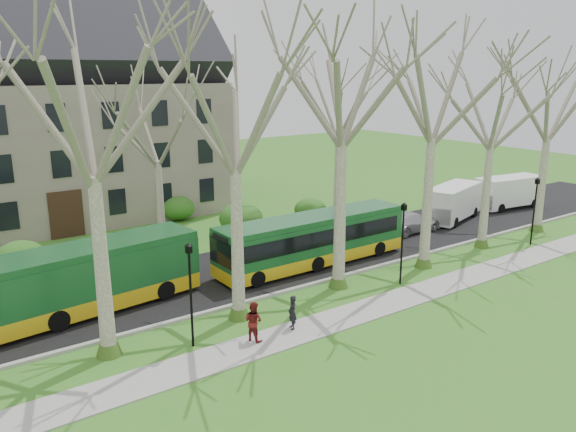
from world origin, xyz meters
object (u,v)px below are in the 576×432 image
at_px(bus_lead, 60,284).
at_px(sedan, 410,222).
at_px(pedestrian_b, 253,321).
at_px(van_b, 509,192).
at_px(pedestrian_a, 292,312).
at_px(bus_follow, 313,239).
at_px(van_a, 453,203).

distance_m(bus_lead, sedan, 23.39).
bearing_deg(sedan, pedestrian_b, 112.89).
distance_m(van_b, pedestrian_a, 28.54).
height_order(pedestrian_a, pedestrian_b, pedestrian_b).
bearing_deg(bus_lead, pedestrian_b, -55.97).
bearing_deg(bus_follow, van_b, 4.23).
bearing_deg(bus_lead, van_a, -4.40).
bearing_deg(bus_follow, van_a, 6.78).
height_order(van_a, pedestrian_a, van_a).
bearing_deg(bus_follow, pedestrian_b, -142.52).
xyz_separation_m(sedan, pedestrian_b, (-17.48, -7.55, 0.14)).
distance_m(bus_lead, pedestrian_a, 10.45).
bearing_deg(van_b, van_a, -172.70).
distance_m(van_b, pedestrian_b, 30.41).
bearing_deg(bus_follow, pedestrian_a, -134.18).
height_order(bus_follow, sedan, bus_follow).
relative_size(van_b, pedestrian_a, 3.89).
height_order(sedan, van_a, van_a).
relative_size(bus_follow, van_b, 2.05).
relative_size(bus_follow, van_a, 2.00).
height_order(van_b, pedestrian_b, van_b).
xyz_separation_m(bus_follow, van_a, (14.68, 1.87, -0.19)).
height_order(bus_follow, van_a, bus_follow).
distance_m(bus_lead, van_b, 35.26).
bearing_deg(pedestrian_a, van_a, 128.90).
distance_m(bus_lead, van_a, 28.39).
bearing_deg(van_a, bus_lead, 165.61).
height_order(bus_follow, van_b, bus_follow).
bearing_deg(van_a, van_b, -17.44).
bearing_deg(van_b, pedestrian_a, -155.84).
distance_m(bus_lead, bus_follow, 13.70).
bearing_deg(pedestrian_a, pedestrian_b, -73.54).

